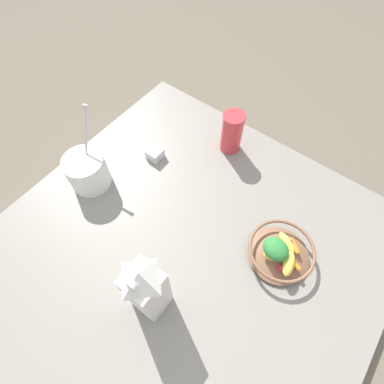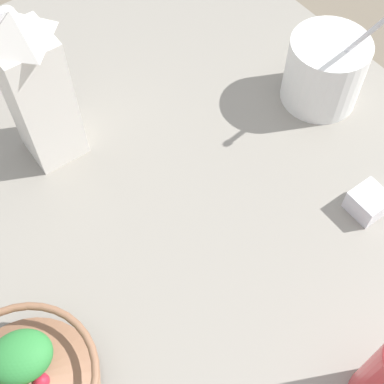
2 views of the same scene
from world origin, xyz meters
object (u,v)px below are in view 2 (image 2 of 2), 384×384
Objects in this scene: spice_jar at (368,203)px; milk_carton at (36,88)px; yogurt_tub at (325,68)px; fruit_bowl at (21,381)px.

milk_carton is at bearing -49.93° from spice_jar.
yogurt_tub is at bearing 157.99° from milk_carton.
milk_carton is 5.30× the size of spice_jar.
yogurt_tub reaches higher than spice_jar.
yogurt_tub is 0.24m from spice_jar.
milk_carton is 0.51m from spice_jar.
spice_jar is (-0.32, 0.38, -0.12)m from milk_carton.
fruit_bowl is 0.65m from yogurt_tub.
fruit_bowl is 0.54m from spice_jar.
spice_jar is (-0.53, 0.06, -0.02)m from fruit_bowl.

